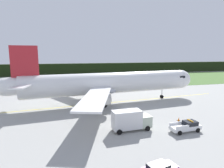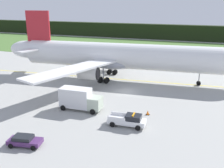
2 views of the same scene
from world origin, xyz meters
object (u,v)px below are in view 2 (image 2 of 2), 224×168
(ops_pickup_truck, at_px, (128,120))
(staff_car, at_px, (25,140))
(apron_cone, at_px, (148,113))
(airliner, at_px, (120,56))
(catering_truck, at_px, (79,99))

(ops_pickup_truck, relative_size, staff_car, 1.26)
(staff_car, bearing_deg, apron_cone, 50.07)
(airliner, distance_m, apron_cone, 20.76)
(catering_truck, distance_m, staff_car, 12.57)
(apron_cone, bearing_deg, airliner, 121.82)
(staff_car, height_order, apron_cone, staff_car)
(catering_truck, height_order, staff_car, catering_truck)
(catering_truck, xyz_separation_m, apron_cone, (10.96, 1.92, -1.54))
(ops_pickup_truck, relative_size, catering_truck, 0.79)
(ops_pickup_truck, bearing_deg, airliner, 112.06)
(ops_pickup_truck, height_order, staff_car, ops_pickup_truck)
(staff_car, xyz_separation_m, apron_cone, (12.04, 14.38, -0.35))
(airliner, relative_size, ops_pickup_truck, 9.98)
(staff_car, relative_size, apron_cone, 6.05)
(apron_cone, bearing_deg, catering_truck, -170.08)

